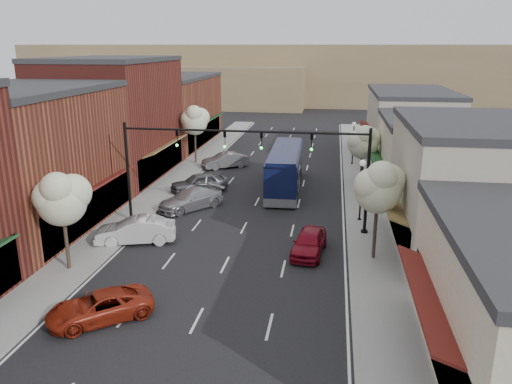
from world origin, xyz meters
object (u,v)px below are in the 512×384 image
at_px(coach_bus, 285,168).
at_px(tree_right_near, 379,186).
at_px(signal_mast_left, 161,159).
at_px(lamp_post_far, 354,136).
at_px(red_hatchback, 309,242).
at_px(tree_left_far, 195,120).
at_px(parked_car_a, 100,307).
at_px(parked_car_e, 225,160).
at_px(tree_left_near, 62,197).
at_px(signal_mast_right, 330,164).
at_px(parked_car_c, 191,199).
at_px(tree_right_far, 364,141).
at_px(parked_car_d, 199,183).
at_px(parked_car_b, 136,230).
at_px(lamp_post_near, 362,180).

bearing_deg(coach_bus, tree_right_near, -66.66).
distance_m(signal_mast_left, lamp_post_far, 24.14).
bearing_deg(red_hatchback, signal_mast_left, 166.69).
bearing_deg(tree_left_far, tree_right_near, -52.96).
distance_m(red_hatchback, parked_car_a, 12.55).
xyz_separation_m(parked_car_a, parked_car_e, (-0.61, 29.29, 0.12)).
bearing_deg(tree_left_far, tree_left_near, -90.00).
bearing_deg(signal_mast_right, lamp_post_far, 83.78).
bearing_deg(red_hatchback, parked_car_c, 149.06).
distance_m(signal_mast_left, coach_bus, 12.68).
bearing_deg(parked_car_e, coach_bus, 10.23).
bearing_deg(signal_mast_left, parked_car_e, 87.55).
bearing_deg(parked_car_a, parked_car_c, 144.06).
relative_size(tree_right_far, parked_car_d, 1.15).
height_order(tree_left_near, lamp_post_far, tree_left_near).
relative_size(coach_bus, parked_car_b, 2.36).
height_order(lamp_post_far, parked_car_e, lamp_post_far).
xyz_separation_m(tree_left_near, tree_left_far, (-0.00, 26.00, 0.38)).
relative_size(signal_mast_right, parked_car_c, 1.57).
distance_m(signal_mast_right, parked_car_d, 13.98).
bearing_deg(parked_car_e, parked_car_c, -33.34).
bearing_deg(parked_car_e, tree_left_near, -42.03).
bearing_deg(lamp_post_near, tree_left_far, 136.11).
height_order(tree_left_near, coach_bus, tree_left_near).
xyz_separation_m(signal_mast_left, parked_car_a, (1.33, -12.57, -3.98)).
relative_size(tree_right_near, lamp_post_near, 1.34).
height_order(signal_mast_right, tree_right_near, signal_mast_right).
xyz_separation_m(signal_mast_right, tree_left_far, (-13.87, 17.95, -0.02)).
height_order(tree_right_near, parked_car_d, tree_right_near).
distance_m(parked_car_a, parked_car_d, 20.52).
distance_m(tree_left_near, tree_left_far, 26.00).
height_order(parked_car_a, parked_car_d, parked_car_d).
bearing_deg(parked_car_b, tree_right_near, 71.94).
relative_size(tree_right_near, tree_left_far, 0.97).
relative_size(tree_left_near, parked_car_b, 1.16).
xyz_separation_m(tree_right_far, tree_left_near, (-16.60, -20.00, 0.23)).
bearing_deg(parked_car_d, lamp_post_far, 101.97).
bearing_deg(red_hatchback, parked_car_e, 121.60).
height_order(parked_car_a, parked_car_c, parked_car_c).
height_order(signal_mast_right, parked_car_e, signal_mast_right).
height_order(signal_mast_left, parked_car_d, signal_mast_left).
bearing_deg(parked_car_c, parked_car_d, 136.17).
bearing_deg(tree_right_far, tree_right_near, -90.00).
bearing_deg(red_hatchback, lamp_post_near, 69.34).
relative_size(tree_left_far, parked_car_d, 1.29).
height_order(signal_mast_left, red_hatchback, signal_mast_left).
bearing_deg(signal_mast_left, tree_right_far, 40.54).
bearing_deg(parked_car_e, signal_mast_right, -2.13).
height_order(tree_right_near, tree_right_far, tree_right_near).
bearing_deg(signal_mast_left, lamp_post_far, 56.14).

